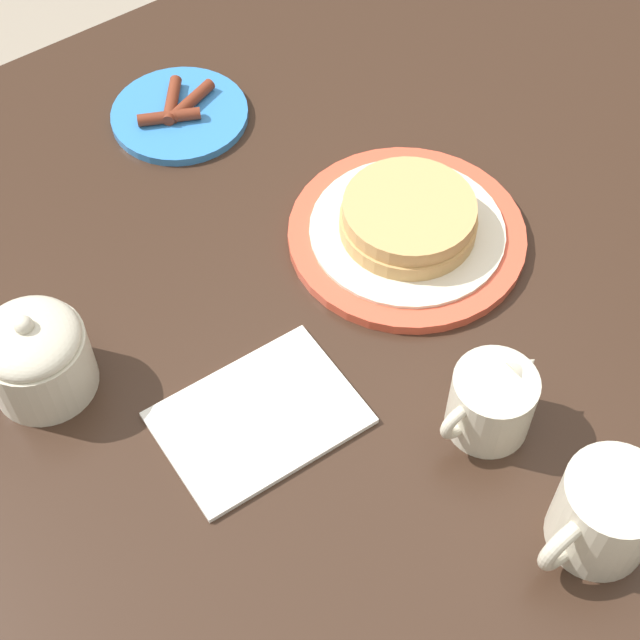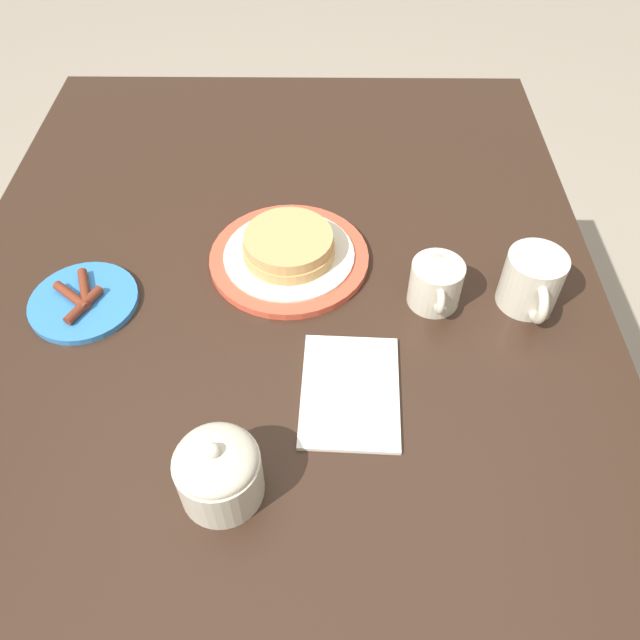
# 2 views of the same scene
# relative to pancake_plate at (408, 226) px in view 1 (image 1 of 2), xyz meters

# --- Properties ---
(ground_plane) EXTENTS (8.00, 8.00, 0.00)m
(ground_plane) POSITION_rel_pancake_plate_xyz_m (0.03, -0.02, -0.76)
(ground_plane) COLOR gray
(dining_table) EXTENTS (1.22, 0.99, 0.74)m
(dining_table) POSITION_rel_pancake_plate_xyz_m (0.03, -0.02, -0.14)
(dining_table) COLOR #332116
(dining_table) RESTS_ON ground_plane
(pancake_plate) EXTENTS (0.25, 0.25, 0.05)m
(pancake_plate) POSITION_rel_pancake_plate_xyz_m (0.00, 0.00, 0.00)
(pancake_plate) COLOR #DB5138
(pancake_plate) RESTS_ON dining_table
(side_plate_bacon) EXTENTS (0.16, 0.16, 0.02)m
(side_plate_bacon) POSITION_rel_pancake_plate_xyz_m (0.09, -0.30, -0.01)
(side_plate_bacon) COLOR #337AC6
(side_plate_bacon) RESTS_ON dining_table
(coffee_mug) EXTENTS (0.12, 0.09, 0.09)m
(coffee_mug) POSITION_rel_pancake_plate_xyz_m (0.09, 0.35, 0.03)
(coffee_mug) COLOR beige
(coffee_mug) RESTS_ON dining_table
(creamer_pitcher) EXTENTS (0.11, 0.08, 0.08)m
(creamer_pitcher) POSITION_rel_pancake_plate_xyz_m (0.08, 0.22, 0.02)
(creamer_pitcher) COLOR beige
(creamer_pitcher) RESTS_ON dining_table
(sugar_bowl) EXTENTS (0.10, 0.10, 0.10)m
(sugar_bowl) POSITION_rel_pancake_plate_xyz_m (0.39, -0.06, 0.03)
(sugar_bowl) COLOR beige
(sugar_bowl) RESTS_ON dining_table
(napkin) EXTENTS (0.18, 0.14, 0.01)m
(napkin) POSITION_rel_pancake_plate_xyz_m (0.25, 0.09, -0.02)
(napkin) COLOR silver
(napkin) RESTS_ON dining_table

